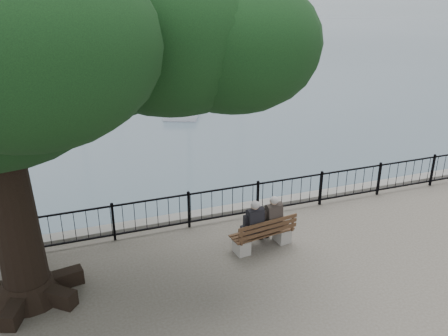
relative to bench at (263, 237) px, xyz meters
name	(u,v)px	position (x,y,z in m)	size (l,w,h in m)	color
harbor	(218,228)	(-0.47, 2.11, -0.81)	(260.00, 260.00, 1.20)	#625F59
railing	(224,203)	(-0.47, 1.61, 0.25)	(22.06, 0.06, 1.00)	black
bench	(263,237)	(0.00, 0.00, 0.00)	(1.72, 0.73, 0.88)	gray
person_left	(252,226)	(-0.29, 0.06, 0.33)	(0.45, 0.73, 1.39)	black
person_right	(270,221)	(0.25, 0.13, 0.33)	(0.45, 0.73, 1.39)	black
tree	(29,29)	(-4.75, 0.01, 5.28)	(10.39, 7.26, 8.48)	black
lion_monument	(99,10)	(1.53, 49.05, 0.84)	(5.81, 5.81, 8.62)	#625F59
sailboat_b	(79,104)	(-3.27, 17.43, -0.95)	(2.08, 5.89, 12.48)	white
sailboat_c	(186,99)	(2.50, 16.46, -0.96)	(3.81, 6.17, 12.27)	white
sailboat_d	(240,68)	(8.45, 23.49, -0.99)	(3.44, 6.35, 11.20)	white
sailboat_f	(115,59)	(0.40, 29.78, -1.00)	(2.59, 5.29, 9.80)	white
sailboat_g	(191,38)	(8.85, 37.96, -1.03)	(3.16, 5.16, 8.58)	white
sailboat_h	(46,49)	(-4.55, 35.66, -0.96)	(2.57, 4.96, 11.14)	white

